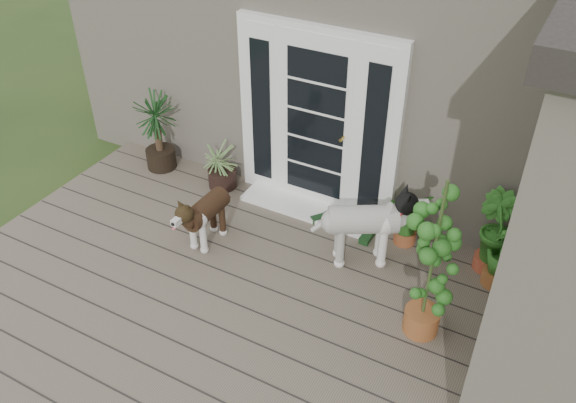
% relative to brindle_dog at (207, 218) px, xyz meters
% --- Properties ---
extents(deck, '(6.20, 4.60, 0.12)m').
position_rel_brindle_dog_xyz_m(deck, '(0.89, -0.99, -0.38)').
color(deck, '#6B5B4C').
rests_on(deck, ground).
extents(house_main, '(7.40, 4.00, 3.10)m').
position_rel_brindle_dog_xyz_m(house_main, '(0.89, 3.26, 1.11)').
color(house_main, '#665E54').
rests_on(house_main, ground).
extents(door_unit, '(1.90, 0.14, 2.15)m').
position_rel_brindle_dog_xyz_m(door_unit, '(0.69, 1.21, 0.76)').
color(door_unit, white).
rests_on(door_unit, deck).
extents(door_step, '(1.60, 0.40, 0.05)m').
position_rel_brindle_dog_xyz_m(door_step, '(0.69, 1.01, -0.29)').
color(door_step, white).
rests_on(door_step, deck).
extents(brindle_dog, '(0.36, 0.77, 0.63)m').
position_rel_brindle_dog_xyz_m(brindle_dog, '(0.00, 0.00, 0.00)').
color(brindle_dog, '#3C2516').
rests_on(brindle_dog, deck).
extents(white_dog, '(1.02, 0.82, 0.78)m').
position_rel_brindle_dog_xyz_m(white_dog, '(1.57, 0.49, 0.08)').
color(white_dog, silver).
rests_on(white_dog, deck).
extents(spider_plant, '(0.65, 0.65, 0.62)m').
position_rel_brindle_dog_xyz_m(spider_plant, '(-0.46, 0.97, -0.00)').
color(spider_plant, '#85A465').
rests_on(spider_plant, deck).
extents(yucca, '(0.85, 0.85, 1.03)m').
position_rel_brindle_dog_xyz_m(yucca, '(-1.39, 0.96, 0.20)').
color(yucca, black).
rests_on(yucca, deck).
extents(herb_a, '(0.60, 0.60, 0.56)m').
position_rel_brindle_dog_xyz_m(herb_a, '(1.89, 1.01, -0.04)').
color(herb_a, '#17531A').
rests_on(herb_a, deck).
extents(herb_b, '(0.64, 0.64, 0.69)m').
position_rel_brindle_dog_xyz_m(herb_b, '(2.77, 1.01, 0.03)').
color(herb_b, '#1B5217').
rests_on(herb_b, deck).
extents(herb_c, '(0.51, 0.51, 0.56)m').
position_rel_brindle_dog_xyz_m(herb_c, '(2.91, 0.83, -0.04)').
color(herb_c, '#1E5819').
rests_on(herb_c, deck).
extents(sapling, '(0.52, 0.52, 1.72)m').
position_rel_brindle_dog_xyz_m(sapling, '(2.44, -0.13, 0.54)').
color(sapling, '#235518').
rests_on(sapling, deck).
extents(clog_left, '(0.15, 0.32, 0.09)m').
position_rel_brindle_dog_xyz_m(clog_left, '(1.51, 0.87, -0.27)').
color(clog_left, '#163717').
rests_on(clog_left, deck).
extents(clog_right, '(0.26, 0.29, 0.08)m').
position_rel_brindle_dog_xyz_m(clog_right, '(0.92, 0.91, -0.28)').
color(clog_right, '#143316').
rests_on(clog_right, deck).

